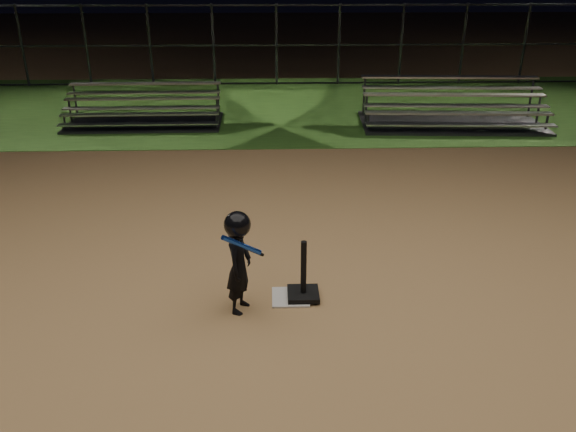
# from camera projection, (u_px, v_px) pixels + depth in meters

# --- Properties ---
(ground) EXTENTS (80.00, 80.00, 0.00)m
(ground) POSITION_uv_depth(u_px,v_px,m) (291.00, 298.00, 7.06)
(ground) COLOR #AE814F
(ground) RESTS_ON ground
(grass_strip) EXTENTS (60.00, 8.00, 0.01)m
(grass_strip) POSITION_uv_depth(u_px,v_px,m) (278.00, 106.00, 16.18)
(grass_strip) COLOR #2D581C
(grass_strip) RESTS_ON ground
(home_plate) EXTENTS (0.45, 0.45, 0.02)m
(home_plate) POSITION_uv_depth(u_px,v_px,m) (291.00, 297.00, 7.05)
(home_plate) COLOR beige
(home_plate) RESTS_ON ground
(batting_tee) EXTENTS (0.38, 0.38, 0.74)m
(batting_tee) POSITION_uv_depth(u_px,v_px,m) (303.00, 287.00, 7.00)
(batting_tee) COLOR black
(batting_tee) RESTS_ON home_plate
(child_batter) EXTENTS (0.49, 0.56, 1.25)m
(child_batter) POSITION_uv_depth(u_px,v_px,m) (239.00, 259.00, 6.57)
(child_batter) COLOR black
(child_batter) RESTS_ON ground
(bleacher_left) EXTENTS (3.78, 1.88, 0.92)m
(bleacher_left) POSITION_uv_depth(u_px,v_px,m) (144.00, 117.00, 14.34)
(bleacher_left) COLOR #A2A2A7
(bleacher_left) RESTS_ON ground
(bleacher_right) EXTENTS (4.51, 2.39, 1.08)m
(bleacher_right) POSITION_uv_depth(u_px,v_px,m) (452.00, 116.00, 14.27)
(bleacher_right) COLOR silver
(bleacher_right) RESTS_ON ground
(backstop_fence) EXTENTS (20.08, 0.08, 2.50)m
(backstop_fence) POSITION_uv_depth(u_px,v_px,m) (276.00, 45.00, 18.41)
(backstop_fence) COLOR #38383D
(backstop_fence) RESTS_ON ground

